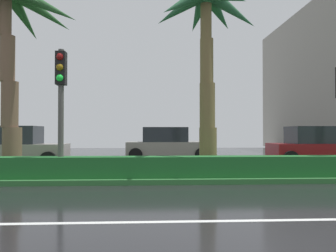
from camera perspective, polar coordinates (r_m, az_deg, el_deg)
The scene contains 10 objects.
ground_plane at distance 12.99m, azimuth 4.21°, elevation -7.64°, with size 90.00×42.00×0.10m, color black.
near_lane_divider_stripe at distance 6.20m, azimuth 12.87°, elevation -14.44°, with size 81.00×0.14×0.01m, color white.
median_strip at distance 11.99m, azimuth 4.83°, elevation -7.59°, with size 85.50×4.00×0.15m, color #2D6B33.
median_hedge at distance 10.58m, azimuth 5.90°, elevation -6.42°, with size 76.50×0.70×0.60m.
palm_tree_mid_left at distance 12.94m, azimuth -24.38°, elevation 15.43°, with size 4.74×4.76×6.38m.
palm_tree_centre_left at distance 12.28m, azimuth 6.06°, elevation 16.06°, with size 3.61×3.90×6.37m.
traffic_signal_median_left at distance 10.81m, azimuth -16.66°, elevation 5.65°, with size 0.28×0.43×3.69m.
car_in_traffic_leading at distance 16.59m, azimuth -23.33°, elevation -3.09°, with size 4.30×2.02×1.72m.
car_in_traffic_second at distance 18.78m, azimuth -0.18°, elevation -2.93°, with size 4.30×2.02×1.72m.
car_in_traffic_third at distance 17.37m, azimuth 22.69°, elevation -3.00°, with size 4.30×2.02×1.72m.
Camera 1 is at (-1.67, -3.80, 1.44)m, focal length 38.37 mm.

